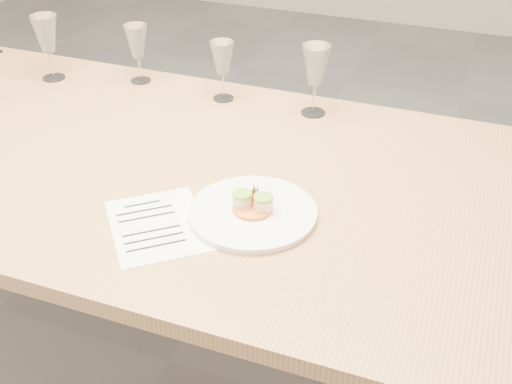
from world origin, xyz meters
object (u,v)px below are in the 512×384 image
at_px(recipe_sheet, 158,225).
at_px(wine_glass_3, 222,60).
at_px(dinner_plate, 253,211).
at_px(wine_glass_1, 46,35).
at_px(wine_glass_2, 137,43).
at_px(wine_glass_4, 316,67).
at_px(dining_table, 149,179).

relative_size(recipe_sheet, wine_glass_3, 1.80).
bearing_deg(wine_glass_3, dinner_plate, -60.73).
height_order(dinner_plate, wine_glass_1, wine_glass_1).
height_order(dinner_plate, wine_glass_3, wine_glass_3).
xyz_separation_m(wine_glass_2, wine_glass_4, (0.57, -0.02, 0.01)).
bearing_deg(wine_glass_4, wine_glass_1, -176.39).
bearing_deg(wine_glass_1, wine_glass_3, 5.13).
xyz_separation_m(recipe_sheet, wine_glass_2, (-0.41, 0.66, 0.12)).
distance_m(dining_table, dinner_plate, 0.38).
bearing_deg(wine_glass_3, wine_glass_4, 0.51).
relative_size(recipe_sheet, wine_glass_1, 1.57).
relative_size(recipe_sheet, wine_glass_2, 1.76).
relative_size(dining_table, wine_glass_3, 13.63).
relative_size(dining_table, wine_glass_1, 11.88).
bearing_deg(wine_glass_1, wine_glass_4, 3.61).
bearing_deg(wine_glass_3, wine_glass_1, -174.87).
bearing_deg(wine_glass_2, wine_glass_1, -163.87).
xyz_separation_m(dinner_plate, wine_glass_3, (-0.30, 0.53, 0.11)).
distance_m(dining_table, wine_glass_1, 0.65).
bearing_deg(dining_table, recipe_sheet, -56.47).
bearing_deg(wine_glass_1, dining_table, -32.88).
relative_size(dinner_plate, wine_glass_1, 1.40).
bearing_deg(recipe_sheet, wine_glass_4, 36.43).
bearing_deg(wine_glass_4, dining_table, -130.16).
distance_m(dinner_plate, recipe_sheet, 0.21).
distance_m(dinner_plate, wine_glass_3, 0.62).
height_order(dining_table, wine_glass_2, wine_glass_2).
bearing_deg(wine_glass_4, wine_glass_3, -179.49).
relative_size(wine_glass_1, wine_glass_3, 1.15).
bearing_deg(wine_glass_4, dinner_plate, -87.91).
bearing_deg(wine_glass_3, dining_table, -97.23).
bearing_deg(wine_glass_3, wine_glass_2, 174.71).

